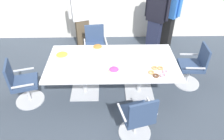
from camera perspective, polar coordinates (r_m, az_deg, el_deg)
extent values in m
cube|color=#3D4754|center=(4.38, 0.00, -5.80)|extent=(10.00, 10.00, 0.01)
cube|color=white|center=(3.91, 0.00, 2.10)|extent=(2.40, 1.20, 0.04)
cube|color=silver|center=(4.39, -7.23, -5.69)|extent=(0.56, 0.56, 0.02)
cylinder|color=silver|center=(4.16, -7.60, -2.08)|extent=(0.09, 0.09, 0.69)
cube|color=silver|center=(4.41, 7.20, -5.49)|extent=(0.56, 0.56, 0.02)
cylinder|color=silver|center=(4.18, 7.57, -1.88)|extent=(0.09, 0.09, 0.69)
cylinder|color=silver|center=(3.70, 6.12, -16.36)|extent=(0.66, 0.66, 0.02)
cylinder|color=silver|center=(3.53, 6.35, -14.28)|extent=(0.05, 0.05, 0.41)
cube|color=#33476B|center=(3.36, 6.63, -11.80)|extent=(0.56, 0.56, 0.06)
cube|color=#33476B|center=(3.05, 8.43, -11.65)|extent=(0.43, 0.15, 0.42)
cube|color=silver|center=(3.20, 2.63, -11.39)|extent=(0.13, 0.36, 0.02)
cube|color=silver|center=(3.35, 10.71, -9.43)|extent=(0.13, 0.36, 0.02)
cylinder|color=silver|center=(4.84, 19.43, -3.21)|extent=(0.56, 0.56, 0.02)
cylinder|color=silver|center=(4.71, 19.95, -1.21)|extent=(0.05, 0.05, 0.41)
cube|color=#33476B|center=(4.57, 20.55, 1.08)|extent=(0.48, 0.48, 0.06)
cube|color=#33476B|center=(4.52, 23.72, 3.47)|extent=(0.06, 0.44, 0.42)
cube|color=silver|center=(4.32, 21.72, 0.45)|extent=(0.37, 0.05, 0.02)
cube|color=silver|center=(4.70, 20.10, 4.02)|extent=(0.37, 0.05, 0.02)
cylinder|color=silver|center=(5.17, -4.21, 2.06)|extent=(0.61, 0.61, 0.02)
cylinder|color=silver|center=(5.05, -4.31, 4.05)|extent=(0.05, 0.05, 0.41)
cube|color=#33476B|center=(4.93, -4.44, 6.32)|extent=(0.52, 0.52, 0.06)
cube|color=#33476B|center=(5.00, -4.79, 9.90)|extent=(0.44, 0.10, 0.42)
cube|color=silver|center=(4.89, -1.62, 7.77)|extent=(0.08, 0.37, 0.02)
cube|color=silver|center=(4.86, -7.40, 7.28)|extent=(0.08, 0.37, 0.02)
cylinder|color=silver|center=(4.48, -21.22, -7.53)|extent=(0.66, 0.66, 0.02)
cylinder|color=silver|center=(4.34, -21.84, -5.49)|extent=(0.05, 0.05, 0.41)
cube|color=#33476B|center=(4.19, -22.56, -3.14)|extent=(0.56, 0.56, 0.06)
cube|color=#33476B|center=(4.09, -26.19, -1.03)|extent=(0.15, 0.43, 0.42)
cube|color=silver|center=(4.32, -22.81, 0.11)|extent=(0.36, 0.13, 0.02)
cube|color=silver|center=(3.93, -23.08, -4.03)|extent=(0.36, 0.13, 0.02)
cube|color=brown|center=(5.57, -7.88, 9.47)|extent=(0.37, 0.29, 0.84)
cube|color=white|center=(5.27, -8.59, 16.74)|extent=(0.49, 0.35, 0.67)
cylinder|color=white|center=(5.31, -5.71, 17.51)|extent=(0.10, 0.10, 0.60)
cylinder|color=white|center=(5.21, -11.57, 16.60)|extent=(0.10, 0.10, 0.60)
cube|color=#232842|center=(5.59, 11.20, 9.09)|extent=(0.38, 0.35, 0.83)
cube|color=black|center=(5.29, 12.18, 16.19)|extent=(0.49, 0.44, 0.66)
cylinder|color=black|center=(5.19, 14.97, 15.76)|extent=(0.11, 0.11, 0.59)
cylinder|color=black|center=(5.37, 9.57, 17.22)|extent=(0.11, 0.11, 0.59)
cube|color=black|center=(5.76, 14.25, 9.88)|extent=(0.37, 0.37, 0.89)
cube|color=blue|center=(5.45, 15.55, 17.32)|extent=(0.47, 0.47, 0.70)
cylinder|color=blue|center=(5.33, 18.14, 16.81)|extent=(0.11, 0.11, 0.63)
cylinder|color=beige|center=(3.62, 0.53, -0.23)|extent=(0.19, 0.19, 0.06)
ellipsoid|color=#9E3D8E|center=(3.60, 0.53, 0.18)|extent=(0.17, 0.17, 0.06)
cylinder|color=beige|center=(4.23, -3.92, 5.88)|extent=(0.19, 0.19, 0.08)
ellipsoid|color=#AD702D|center=(4.21, -3.94, 6.33)|extent=(0.17, 0.17, 0.07)
cylinder|color=beige|center=(4.12, -13.35, 3.77)|extent=(0.24, 0.24, 0.06)
ellipsoid|color=yellow|center=(4.11, -13.41, 4.10)|extent=(0.21, 0.21, 0.05)
cylinder|color=white|center=(3.70, 12.33, -0.74)|extent=(0.34, 0.34, 0.01)
torus|color=pink|center=(3.72, 14.19, -0.46)|extent=(0.11, 0.11, 0.03)
torus|color=tan|center=(3.78, 12.93, 0.52)|extent=(0.11, 0.11, 0.03)
torus|color=tan|center=(3.77, 11.45, 0.58)|extent=(0.11, 0.11, 0.03)
torus|color=tan|center=(3.65, 10.59, -0.61)|extent=(0.11, 0.11, 0.03)
torus|color=brown|center=(3.59, 11.83, -1.52)|extent=(0.11, 0.11, 0.03)
torus|color=pink|center=(3.63, 13.65, -1.44)|extent=(0.11, 0.11, 0.03)
cylinder|color=white|center=(4.27, 9.41, 5.23)|extent=(0.19, 0.19, 0.01)
cylinder|color=silver|center=(4.27, 9.41, 5.29)|extent=(0.19, 0.19, 0.01)
cylinder|color=white|center=(4.27, 9.42, 5.36)|extent=(0.19, 0.19, 0.01)
cylinder|color=silver|center=(4.26, 9.43, 5.43)|extent=(0.19, 0.19, 0.01)
cylinder|color=white|center=(4.26, 9.44, 5.50)|extent=(0.19, 0.19, 0.01)
cylinder|color=silver|center=(4.26, 9.45, 5.57)|extent=(0.19, 0.19, 0.01)
cylinder|color=white|center=(4.25, 9.45, 5.64)|extent=(0.19, 0.19, 0.01)
cube|color=white|center=(3.82, -2.88, 1.97)|extent=(0.20, 0.20, 0.05)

